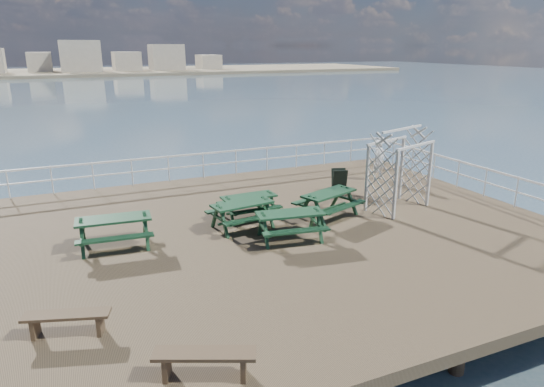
{
  "coord_description": "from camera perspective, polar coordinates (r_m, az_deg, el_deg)",
  "views": [
    {
      "loc": [
        -5.43,
        -12.64,
        5.41
      ],
      "look_at": [
        0.28,
        0.25,
        1.1
      ],
      "focal_mm": 32.0,
      "sensor_mm": 36.0,
      "label": 1
    }
  ],
  "objects": [
    {
      "name": "picnic_table_b",
      "position": [
        15.77,
        -2.73,
        -0.96
      ],
      "size": [
        1.82,
        1.49,
        0.86
      ],
      "rotation": [
        0.0,
        0.0,
        0.04
      ],
      "color": "#153B1E",
      "rests_on": "ground"
    },
    {
      "name": "trellis_arbor",
      "position": [
        17.07,
        14.71,
        2.31
      ],
      "size": [
        2.52,
        1.86,
        2.8
      ],
      "rotation": [
        0.0,
        0.0,
        0.33
      ],
      "color": "silver",
      "rests_on": "ground"
    },
    {
      "name": "flat_bench_far",
      "position": [
        8.68,
        -7.92,
        -18.67
      ],
      "size": [
        1.75,
        1.08,
        0.5
      ],
      "rotation": [
        0.0,
        0.0,
        -0.42
      ],
      "color": "brown",
      "rests_on": "ground"
    },
    {
      "name": "picnic_table_e",
      "position": [
        14.91,
        -3.5,
        -1.9
      ],
      "size": [
        2.07,
        1.76,
        0.92
      ],
      "rotation": [
        0.0,
        0.0,
        0.13
      ],
      "color": "#153B1E",
      "rests_on": "ground"
    },
    {
      "name": "picnic_table_d",
      "position": [
        14.01,
        2.13,
        -3.1
      ],
      "size": [
        2.14,
        1.83,
        0.93
      ],
      "rotation": [
        0.0,
        0.0,
        -0.16
      ],
      "color": "#153B1E",
      "rests_on": "ground"
    },
    {
      "name": "flat_bench_near",
      "position": [
        10.46,
        -22.98,
        -13.41
      ],
      "size": [
        1.67,
        0.87,
        0.47
      ],
      "rotation": [
        0.0,
        0.0,
        -0.31
      ],
      "color": "brown",
      "rests_on": "ground"
    },
    {
      "name": "ground",
      "position": [
        14.83,
        -0.59,
        -5.01
      ],
      "size": [
        18.0,
        14.0,
        0.3
      ],
      "primitive_type": "cube",
      "color": "brown",
      "rests_on": "ground"
    },
    {
      "name": "picnic_table_c",
      "position": [
        15.96,
        6.69,
        -0.63
      ],
      "size": [
        2.35,
        2.12,
        0.95
      ],
      "rotation": [
        0.0,
        0.0,
        0.34
      ],
      "color": "#153B1E",
      "rests_on": "ground"
    },
    {
      "name": "railing",
      "position": [
        16.75,
        -4.3,
        1.24
      ],
      "size": [
        17.77,
        13.76,
        1.1
      ],
      "color": "silver",
      "rests_on": "ground"
    },
    {
      "name": "picnic_table_a",
      "position": [
        14.15,
        -18.1,
        -3.63
      ],
      "size": [
        2.15,
        1.79,
        0.98
      ],
      "rotation": [
        0.0,
        0.0,
        -0.09
      ],
      "color": "#153B1E",
      "rests_on": "ground"
    },
    {
      "name": "person",
      "position": [
        20.72,
        12.48,
        3.85
      ],
      "size": [
        0.7,
        0.55,
        1.68
      ],
      "primitive_type": "imported",
      "rotation": [
        0.0,
        0.0,
        0.28
      ],
      "color": "white",
      "rests_on": "ground"
    },
    {
      "name": "sandwich_board",
      "position": [
        18.78,
        7.91,
        1.51
      ],
      "size": [
        0.65,
        0.56,
        0.92
      ],
      "rotation": [
        0.0,
        0.0,
        -0.3
      ],
      "color": "black",
      "rests_on": "ground"
    },
    {
      "name": "sea_backdrop",
      "position": [
        147.92,
        -17.41,
        13.96
      ],
      "size": [
        300.0,
        300.0,
        9.2
      ],
      "color": "#436171",
      "rests_on": "ground"
    }
  ]
}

